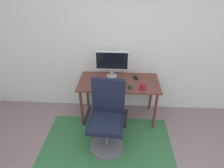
{
  "coord_description": "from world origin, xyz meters",
  "views": [
    {
      "loc": [
        -0.05,
        -0.85,
        2.31
      ],
      "look_at": [
        -0.19,
        1.56,
        0.85
      ],
      "focal_mm": 29.79,
      "sensor_mm": 36.0,
      "label": 1
    }
  ],
  "objects_px": {
    "desk": "(119,86)",
    "coffee_cup": "(143,87)",
    "monitor": "(112,62)",
    "office_chair": "(107,121)",
    "computer_mouse": "(130,87)",
    "keyboard": "(110,88)",
    "cell_phone": "(135,78)"
  },
  "relations": [
    {
      "from": "coffee_cup",
      "to": "office_chair",
      "type": "xyz_separation_m",
      "value": [
        -0.52,
        -0.43,
        -0.34
      ]
    },
    {
      "from": "coffee_cup",
      "to": "monitor",
      "type": "bearing_deg",
      "value": 140.74
    },
    {
      "from": "keyboard",
      "to": "desk",
      "type": "bearing_deg",
      "value": 59.72
    },
    {
      "from": "monitor",
      "to": "office_chair",
      "type": "height_order",
      "value": "monitor"
    },
    {
      "from": "desk",
      "to": "office_chair",
      "type": "height_order",
      "value": "office_chair"
    },
    {
      "from": "monitor",
      "to": "cell_phone",
      "type": "height_order",
      "value": "monitor"
    },
    {
      "from": "keyboard",
      "to": "cell_phone",
      "type": "height_order",
      "value": "keyboard"
    },
    {
      "from": "coffee_cup",
      "to": "cell_phone",
      "type": "xyz_separation_m",
      "value": [
        -0.09,
        0.36,
        -0.05
      ]
    },
    {
      "from": "monitor",
      "to": "computer_mouse",
      "type": "distance_m",
      "value": 0.54
    },
    {
      "from": "office_chair",
      "to": "desk",
      "type": "bearing_deg",
      "value": 81.51
    },
    {
      "from": "keyboard",
      "to": "monitor",
      "type": "bearing_deg",
      "value": 89.83
    },
    {
      "from": "monitor",
      "to": "keyboard",
      "type": "distance_m",
      "value": 0.48
    },
    {
      "from": "desk",
      "to": "office_chair",
      "type": "bearing_deg",
      "value": -102.74
    },
    {
      "from": "desk",
      "to": "coffee_cup",
      "type": "xyz_separation_m",
      "value": [
        0.37,
        -0.22,
        0.13
      ]
    },
    {
      "from": "keyboard",
      "to": "coffee_cup",
      "type": "bearing_deg",
      "value": -0.73
    },
    {
      "from": "desk",
      "to": "coffee_cup",
      "type": "relative_size",
      "value": 13.04
    },
    {
      "from": "cell_phone",
      "to": "monitor",
      "type": "bearing_deg",
      "value": 161.04
    },
    {
      "from": "desk",
      "to": "coffee_cup",
      "type": "height_order",
      "value": "coffee_cup"
    },
    {
      "from": "desk",
      "to": "computer_mouse",
      "type": "xyz_separation_m",
      "value": [
        0.17,
        -0.19,
        0.1
      ]
    },
    {
      "from": "office_chair",
      "to": "monitor",
      "type": "bearing_deg",
      "value": 92.79
    },
    {
      "from": "coffee_cup",
      "to": "office_chair",
      "type": "bearing_deg",
      "value": -140.46
    },
    {
      "from": "desk",
      "to": "cell_phone",
      "type": "relative_size",
      "value": 9.49
    },
    {
      "from": "computer_mouse",
      "to": "office_chair",
      "type": "bearing_deg",
      "value": -124.58
    },
    {
      "from": "computer_mouse",
      "to": "cell_phone",
      "type": "xyz_separation_m",
      "value": [
        0.1,
        0.32,
        -0.01
      ]
    },
    {
      "from": "desk",
      "to": "computer_mouse",
      "type": "height_order",
      "value": "computer_mouse"
    },
    {
      "from": "desk",
      "to": "monitor",
      "type": "bearing_deg",
      "value": 124.86
    },
    {
      "from": "desk",
      "to": "monitor",
      "type": "distance_m",
      "value": 0.42
    },
    {
      "from": "keyboard",
      "to": "computer_mouse",
      "type": "distance_m",
      "value": 0.3
    },
    {
      "from": "monitor",
      "to": "cell_phone",
      "type": "relative_size",
      "value": 4.03
    },
    {
      "from": "monitor",
      "to": "office_chair",
      "type": "xyz_separation_m",
      "value": [
        -0.02,
        -0.83,
        -0.57
      ]
    },
    {
      "from": "desk",
      "to": "office_chair",
      "type": "relative_size",
      "value": 1.23
    },
    {
      "from": "monitor",
      "to": "keyboard",
      "type": "relative_size",
      "value": 1.31
    }
  ]
}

